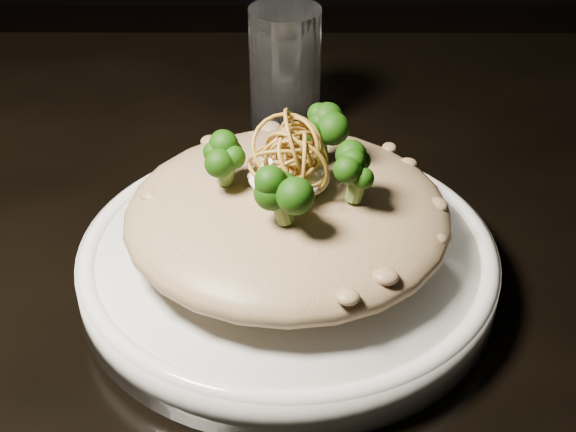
{
  "coord_description": "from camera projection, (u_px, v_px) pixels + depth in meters",
  "views": [
    {
      "loc": [
        0.0,
        -0.48,
        1.11
      ],
      "look_at": [
        0.0,
        -0.05,
        0.81
      ],
      "focal_mm": 50.0,
      "sensor_mm": 36.0,
      "label": 1
    }
  ],
  "objects": [
    {
      "name": "risotto",
      "position": [
        288.0,
        214.0,
        0.54
      ],
      "size": [
        0.22,
        0.22,
        0.05
      ],
      "primitive_type": "ellipsoid",
      "color": "brown",
      "rests_on": "plate"
    },
    {
      "name": "shallots",
      "position": [
        292.0,
        144.0,
        0.5
      ],
      "size": [
        0.06,
        0.06,
        0.04
      ],
      "primitive_type": null,
      "color": "olive",
      "rests_on": "cheese"
    },
    {
      "name": "table",
      "position": [
        284.0,
        320.0,
        0.65
      ],
      "size": [
        1.1,
        0.8,
        0.75
      ],
      "color": "black",
      "rests_on": "ground"
    },
    {
      "name": "drinking_glass",
      "position": [
        285.0,
        70.0,
        0.72
      ],
      "size": [
        0.07,
        0.07,
        0.11
      ],
      "primitive_type": "cylinder",
      "rotation": [
        0.0,
        0.0,
        0.04
      ],
      "color": "silver",
      "rests_on": "table"
    },
    {
      "name": "cheese",
      "position": [
        289.0,
        176.0,
        0.52
      ],
      "size": [
        0.05,
        0.05,
        0.01
      ],
      "primitive_type": "ellipsoid",
      "color": "white",
      "rests_on": "risotto"
    },
    {
      "name": "broccoli",
      "position": [
        295.0,
        156.0,
        0.5
      ],
      "size": [
        0.14,
        0.14,
        0.05
      ],
      "primitive_type": null,
      "color": "black",
      "rests_on": "risotto"
    },
    {
      "name": "plate",
      "position": [
        288.0,
        263.0,
        0.56
      ],
      "size": [
        0.29,
        0.29,
        0.03
      ],
      "primitive_type": "cylinder",
      "color": "silver",
      "rests_on": "table"
    }
  ]
}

